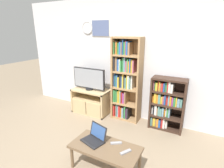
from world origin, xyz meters
The scene contains 9 objects.
wall_back centered at (-0.01, 1.93, 1.31)m, with size 5.91×0.09×2.60m.
tv_stand centered at (-0.97, 1.62, 0.30)m, with size 0.88×0.48×0.58m.
television centered at (-0.99, 1.61, 0.85)m, with size 0.82×0.18×0.51m.
bookshelf_tall centered at (-0.14, 1.75, 0.90)m, with size 0.62×0.30×1.80m.
bookshelf_short centered at (0.75, 1.74, 0.53)m, with size 0.65×0.31×1.06m.
coffee_table centered at (0.25, 0.19, 0.34)m, with size 0.97×0.47×0.38m.
laptop centered at (0.05, 0.24, 0.44)m, with size 0.37×0.33×0.23m.
remote_near_laptop centered at (0.55, 0.20, 0.39)m, with size 0.12×0.16×0.02m.
remote_far_from_laptop centered at (0.36, 0.32, 0.39)m, with size 0.16×0.13×0.02m.
Camera 1 is at (1.29, -1.58, 1.93)m, focal length 28.00 mm.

